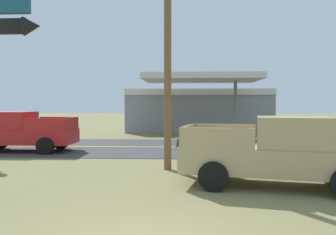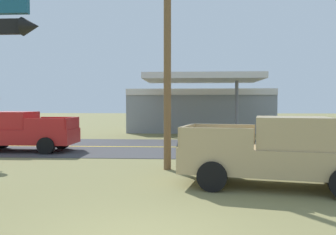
{
  "view_description": "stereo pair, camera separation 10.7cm",
  "coord_description": "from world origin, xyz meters",
  "px_view_note": "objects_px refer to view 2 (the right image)",
  "views": [
    {
      "loc": [
        0.68,
        -5.16,
        2.28
      ],
      "look_at": [
        0.0,
        8.0,
        1.8
      ],
      "focal_mm": 36.14,
      "sensor_mm": 36.0,
      "label": 1
    },
    {
      "loc": [
        0.78,
        -5.16,
        2.28
      ],
      "look_at": [
        0.0,
        8.0,
        1.8
      ],
      "focal_mm": 36.14,
      "sensor_mm": 36.0,
      "label": 2
    }
  ],
  "objects_px": {
    "utility_pole": "(167,32)",
    "pickup_red_on_road": "(21,132)",
    "gas_station": "(200,109)",
    "pickup_tan_parked_on_lawn": "(277,152)"
  },
  "relations": [
    {
      "from": "utility_pole",
      "to": "pickup_red_on_road",
      "type": "bearing_deg",
      "value": 150.38
    },
    {
      "from": "gas_station",
      "to": "pickup_red_on_road",
      "type": "height_order",
      "value": "gas_station"
    },
    {
      "from": "pickup_tan_parked_on_lawn",
      "to": "pickup_red_on_road",
      "type": "xyz_separation_m",
      "value": [
        -10.71,
        6.63,
        0.0
      ]
    },
    {
      "from": "utility_pole",
      "to": "gas_station",
      "type": "xyz_separation_m",
      "value": [
        1.73,
        17.7,
        -2.88
      ]
    },
    {
      "from": "utility_pole",
      "to": "gas_station",
      "type": "height_order",
      "value": "utility_pole"
    },
    {
      "from": "gas_station",
      "to": "pickup_tan_parked_on_lawn",
      "type": "bearing_deg",
      "value": -85.78
    },
    {
      "from": "pickup_tan_parked_on_lawn",
      "to": "gas_station",
      "type": "bearing_deg",
      "value": 94.22
    },
    {
      "from": "utility_pole",
      "to": "pickup_red_on_road",
      "type": "relative_size",
      "value": 1.73
    },
    {
      "from": "gas_station",
      "to": "pickup_tan_parked_on_lawn",
      "type": "distance_m",
      "value": 20.14
    },
    {
      "from": "utility_pole",
      "to": "pickup_tan_parked_on_lawn",
      "type": "bearing_deg",
      "value": -36.34
    }
  ]
}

